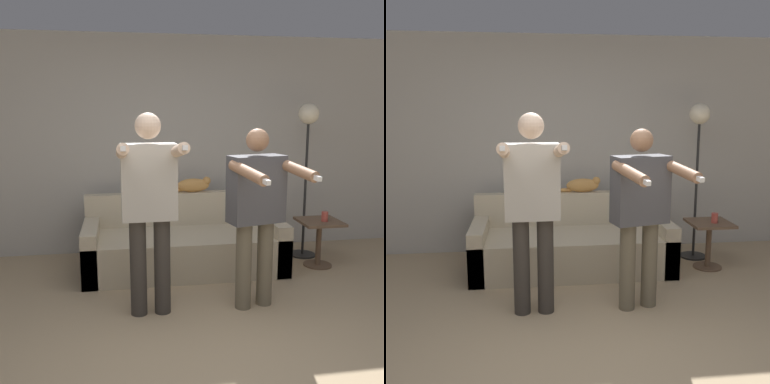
% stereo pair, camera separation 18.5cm
% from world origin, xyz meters
% --- Properties ---
extents(ground_plane, '(16.00, 16.00, 0.00)m').
position_xyz_m(ground_plane, '(0.00, 0.00, 0.00)').
color(ground_plane, tan).
extents(wall_back, '(10.00, 0.05, 2.60)m').
position_xyz_m(wall_back, '(0.00, 2.74, 1.30)').
color(wall_back, '#B7B2A8').
rests_on(wall_back, ground_plane).
extents(couch, '(2.13, 0.93, 0.79)m').
position_xyz_m(couch, '(0.04, 2.00, 0.26)').
color(couch, beige).
rests_on(couch, ground_plane).
extents(person_left, '(0.53, 0.67, 1.72)m').
position_xyz_m(person_left, '(-0.40, 0.92, 1.00)').
color(person_left, '#38332D').
rests_on(person_left, ground_plane).
extents(person_right, '(0.64, 0.76, 1.58)m').
position_xyz_m(person_right, '(0.52, 0.92, 0.92)').
color(person_right, '#6B604C').
rests_on(person_right, ground_plane).
extents(cat, '(0.51, 0.12, 0.18)m').
position_xyz_m(cat, '(0.21, 2.35, 0.87)').
color(cat, tan).
rests_on(cat, couch).
extents(floor_lamp, '(0.31, 0.31, 1.80)m').
position_xyz_m(floor_lamp, '(1.52, 2.20, 1.41)').
color(floor_lamp, black).
rests_on(floor_lamp, ground_plane).
extents(side_table, '(0.45, 0.45, 0.52)m').
position_xyz_m(side_table, '(1.54, 1.83, 0.37)').
color(side_table, brown).
rests_on(side_table, ground_plane).
extents(cup, '(0.07, 0.07, 0.11)m').
position_xyz_m(cup, '(1.58, 1.79, 0.58)').
color(cup, '#B7473D').
rests_on(cup, side_table).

